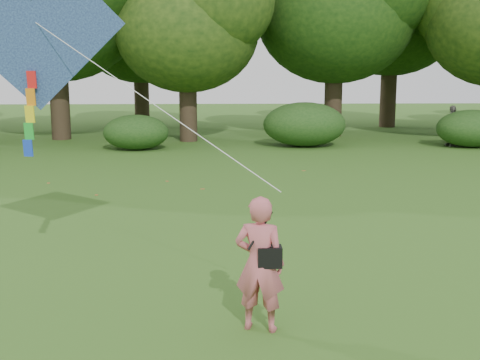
{
  "coord_description": "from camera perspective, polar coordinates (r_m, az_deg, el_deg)",
  "views": [
    {
      "loc": [
        -0.72,
        -7.42,
        3.24
      ],
      "look_at": [
        -0.35,
        2.0,
        1.5
      ],
      "focal_mm": 45.0,
      "sensor_mm": 36.0,
      "label": 1
    }
  ],
  "objects": [
    {
      "name": "ground",
      "position": [
        8.13,
        3.11,
        -13.05
      ],
      "size": [
        100.0,
        100.0,
        0.0
      ],
      "primitive_type": "plane",
      "color": "#265114",
      "rests_on": "ground"
    },
    {
      "name": "man_kite_flyer",
      "position": [
        7.54,
        1.88,
        -7.95
      ],
      "size": [
        0.72,
        0.57,
        1.72
      ],
      "primitive_type": "imported",
      "rotation": [
        0.0,
        0.0,
        2.87
      ],
      "color": "#C45C64",
      "rests_on": "ground"
    },
    {
      "name": "bystander_right",
      "position": [
        27.25,
        19.44,
        4.88
      ],
      "size": [
        0.79,
        1.1,
        1.73
      ],
      "primitive_type": "imported",
      "rotation": [
        0.0,
        0.0,
        -1.16
      ],
      "color": "#635F58",
      "rests_on": "ground"
    },
    {
      "name": "crossbody_bag",
      "position": [
        7.48,
        2.8,
        -7.18
      ],
      "size": [
        0.43,
        0.2,
        0.7
      ],
      "color": "black",
      "rests_on": "ground"
    },
    {
      "name": "flying_kite",
      "position": [
        9.67,
        -18.88,
        13.76
      ],
      "size": [
        4.77,
        2.47,
        3.47
      ],
      "color": "#2769AC",
      "rests_on": "ground"
    },
    {
      "name": "tree_line",
      "position": [
        30.49,
        2.34,
        14.9
      ],
      "size": [
        54.7,
        15.3,
        9.48
      ],
      "color": "#3A2D1E",
      "rests_on": "ground"
    },
    {
      "name": "shrub_band",
      "position": [
        25.14,
        -2.24,
        5.02
      ],
      "size": [
        39.15,
        3.22,
        1.88
      ],
      "color": "#264919",
      "rests_on": "ground"
    },
    {
      "name": "fallen_leaves",
      "position": [
        12.8,
        -6.99,
        -4.26
      ],
      "size": [
        10.8,
        14.96,
        0.01
      ],
      "color": "brown",
      "rests_on": "ground"
    }
  ]
}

